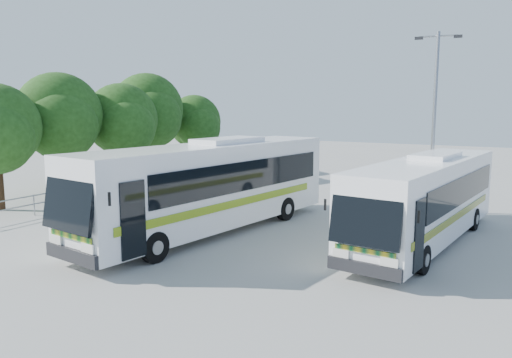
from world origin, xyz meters
The scene contains 10 objects.
ground centered at (0.00, 0.00, 0.00)m, with size 100.00×100.00×0.00m, color #959591.
kerb_divider centered at (-2.30, 2.00, 0.07)m, with size 0.40×16.00×0.15m, color #B2B2AD.
railing centered at (-10.00, 4.00, 0.74)m, with size 0.06×22.00×1.00m.
tree_far_b centered at (-13.02, 1.20, 4.57)m, with size 5.33×5.03×6.96m.
tree_far_c centered at (-12.12, 5.10, 4.26)m, with size 4.97×4.69×6.49m.
tree_far_d centered at (-13.31, 8.80, 4.82)m, with size 5.62×5.30×7.33m.
tree_far_e centered at (-12.63, 13.30, 3.89)m, with size 4.54×4.28×5.92m.
coach_main centered at (-1.01, -1.47, 1.96)m, with size 4.31×13.14×3.58m.
coach_adjacent centered at (6.87, 1.15, 1.72)m, with size 3.50×11.47×3.13m.
lamppost centered at (6.00, 6.90, 4.69)m, with size 2.08×0.43×8.49m.
Camera 1 is at (10.33, -17.82, 5.13)m, focal length 35.00 mm.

